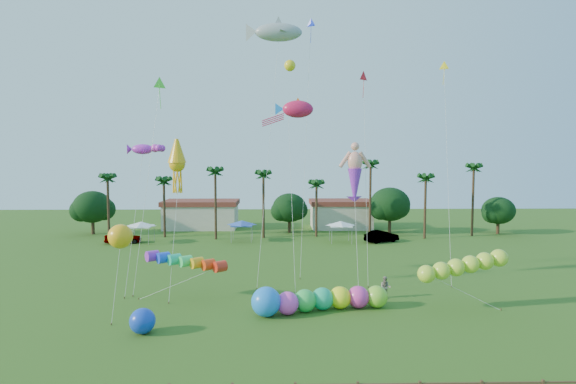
{
  "coord_description": "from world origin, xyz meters",
  "views": [
    {
      "loc": [
        -0.81,
        -26.72,
        11.57
      ],
      "look_at": [
        0.0,
        10.0,
        9.0
      ],
      "focal_mm": 28.0,
      "sensor_mm": 36.0,
      "label": 1
    }
  ],
  "objects_px": {
    "spectator_b": "(385,288)",
    "blue_ball": "(142,321)",
    "car_b": "(382,236)",
    "caterpillar_inflatable": "(316,300)",
    "car_a": "(123,237)"
  },
  "relations": [
    {
      "from": "blue_ball",
      "to": "car_a",
      "type": "bearing_deg",
      "value": 110.88
    },
    {
      "from": "car_b",
      "to": "blue_ball",
      "type": "distance_m",
      "value": 40.98
    },
    {
      "from": "caterpillar_inflatable",
      "to": "car_b",
      "type": "bearing_deg",
      "value": 55.03
    },
    {
      "from": "car_b",
      "to": "spectator_b",
      "type": "relative_size",
      "value": 2.72
    },
    {
      "from": "car_a",
      "to": "blue_ball",
      "type": "height_order",
      "value": "blue_ball"
    },
    {
      "from": "car_b",
      "to": "car_a",
      "type": "bearing_deg",
      "value": 63.8
    },
    {
      "from": "car_a",
      "to": "caterpillar_inflatable",
      "type": "relative_size",
      "value": 0.45
    },
    {
      "from": "car_a",
      "to": "caterpillar_inflatable",
      "type": "distance_m",
      "value": 38.09
    },
    {
      "from": "car_b",
      "to": "blue_ball",
      "type": "bearing_deg",
      "value": 118.03
    },
    {
      "from": "car_a",
      "to": "caterpillar_inflatable",
      "type": "bearing_deg",
      "value": -152.88
    },
    {
      "from": "caterpillar_inflatable",
      "to": "blue_ball",
      "type": "height_order",
      "value": "caterpillar_inflatable"
    },
    {
      "from": "spectator_b",
      "to": "blue_ball",
      "type": "distance_m",
      "value": 19.51
    },
    {
      "from": "spectator_b",
      "to": "blue_ball",
      "type": "height_order",
      "value": "spectator_b"
    },
    {
      "from": "caterpillar_inflatable",
      "to": "spectator_b",
      "type": "bearing_deg",
      "value": 14.25
    },
    {
      "from": "car_b",
      "to": "caterpillar_inflatable",
      "type": "bearing_deg",
      "value": 131.47
    }
  ]
}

